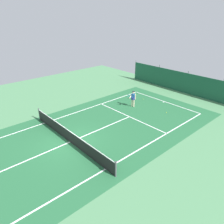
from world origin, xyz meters
name	(u,v)px	position (x,y,z in m)	size (l,w,h in m)	color
ground_plane	(70,142)	(0.00, 0.00, 0.00)	(36.00, 36.00, 0.00)	#4C8456
court_surface	(70,142)	(0.00, 0.00, 0.00)	(11.02, 26.60, 0.01)	#236038
tennis_net	(70,136)	(0.00, 0.00, 0.51)	(10.12, 0.10, 1.10)	black
back_fence	(188,87)	(0.00, 16.51, 0.67)	(16.30, 0.98, 2.70)	#195138
tennis_player	(133,98)	(-1.42, 8.37, 0.96)	(0.60, 0.81, 1.64)	beige
tennis_ball_near_player	(166,113)	(1.81, 9.67, 0.03)	(0.07, 0.07, 0.07)	#CCDB33
tennis_ball_midcourt	(143,99)	(-1.98, 10.66, 0.03)	(0.07, 0.07, 0.07)	#CCDB33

